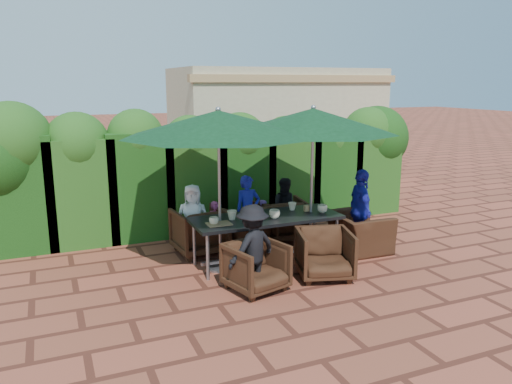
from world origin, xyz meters
name	(u,v)px	position (x,y,z in m)	size (l,w,h in m)	color
ground	(263,265)	(0.00, 0.00, 0.00)	(80.00, 80.00, 0.00)	brown
dining_table	(266,221)	(0.09, 0.09, 0.68)	(2.35, 0.90, 0.75)	black
umbrella_left	(218,124)	(-0.67, 0.11, 2.21)	(2.85, 2.85, 2.46)	gray
umbrella_right	(313,121)	(0.87, 0.08, 2.21)	(2.65, 2.65, 2.46)	gray
chair_far_left	(200,228)	(-0.75, 0.95, 0.42)	(0.81, 0.76, 0.84)	black
chair_far_mid	(246,224)	(0.08, 0.92, 0.41)	(0.80, 0.75, 0.82)	black
chair_far_right	(282,217)	(0.83, 1.07, 0.41)	(0.80, 0.75, 0.82)	black
chair_near_left	(256,264)	(-0.48, -0.85, 0.37)	(0.72, 0.68, 0.74)	black
chair_near_right	(325,252)	(0.61, -0.82, 0.39)	(0.76, 0.72, 0.79)	black
chair_end_right	(359,226)	(1.78, 0.02, 0.43)	(0.98, 0.64, 0.85)	black
adult_far_left	(193,219)	(-0.84, 1.02, 0.58)	(0.57, 0.34, 1.16)	white
adult_far_mid	(248,211)	(0.13, 0.96, 0.62)	(0.45, 0.37, 1.24)	#1F23A8
adult_far_right	(286,209)	(0.91, 1.04, 0.56)	(0.54, 0.33, 1.13)	black
adult_near_left	(252,248)	(-0.52, -0.81, 0.60)	(0.77, 0.35, 1.20)	black
adult_end_right	(361,210)	(1.82, 0.05, 0.70)	(0.82, 0.41, 1.39)	#1F23A8
child_left	(216,225)	(-0.42, 1.07, 0.41)	(0.30, 0.24, 0.82)	#CF498D
child_right	(264,221)	(0.47, 1.04, 0.38)	(0.28, 0.23, 0.77)	#71479B
pedestrian_a	(249,168)	(1.44, 4.12, 0.81)	(1.51, 0.54, 1.62)	green
pedestrian_b	(273,160)	(2.20, 4.43, 0.90)	(0.87, 0.53, 1.81)	#CF498D
pedestrian_c	(322,160)	(3.53, 4.26, 0.84)	(1.07, 0.49, 1.68)	#9B9BA3
cup_a	(214,221)	(-0.81, -0.02, 0.81)	(0.14, 0.14, 0.11)	beige
cup_b	(232,215)	(-0.46, 0.14, 0.82)	(0.15, 0.15, 0.14)	beige
cup_c	(274,214)	(0.16, -0.05, 0.82)	(0.17, 0.17, 0.14)	beige
cup_d	(292,206)	(0.65, 0.30, 0.81)	(0.14, 0.14, 0.13)	beige
cup_e	(322,209)	(1.02, -0.04, 0.81)	(0.16, 0.16, 0.13)	beige
ketchup_bottle	(253,212)	(-0.12, 0.15, 0.83)	(0.04, 0.04, 0.17)	#B20C0A
sauce_bottle	(255,211)	(-0.06, 0.18, 0.83)	(0.04, 0.04, 0.17)	#4C230C
serving_tray	(219,224)	(-0.74, -0.05, 0.76)	(0.35, 0.25, 0.02)	#987049
number_block_left	(249,215)	(-0.19, 0.12, 0.80)	(0.12, 0.06, 0.10)	tan
number_block_right	(308,208)	(0.84, 0.14, 0.80)	(0.12, 0.06, 0.10)	tan
hedge_wall	(200,162)	(-0.31, 2.32, 1.31)	(9.10, 1.60, 2.51)	#12380F
building	(276,123)	(3.50, 6.99, 1.61)	(6.20, 3.08, 3.20)	beige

